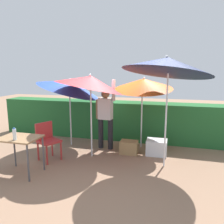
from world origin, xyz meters
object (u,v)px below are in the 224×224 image
umbrella_yellow (90,82)px  umbrella_navy (70,85)px  umbrella_orange (143,84)px  chair_plastic (47,139)px  umbrella_rainbow (167,65)px  bottle_water (14,134)px  crate_cardboard (129,147)px  folding_table (20,142)px  cooler_box (157,147)px  person_vendor (105,115)px

umbrella_yellow → umbrella_navy: bearing=141.7°
umbrella_orange → chair_plastic: (-2.05, -1.44, -1.24)m
umbrella_rainbow → umbrella_navy: 2.78m
chair_plastic → bottle_water: bottle_water is taller
bottle_water → crate_cardboard: bearing=44.0°
folding_table → umbrella_yellow: bearing=50.0°
folding_table → umbrella_navy: bearing=84.3°
umbrella_yellow → cooler_box: size_ratio=4.36×
cooler_box → bottle_water: bearing=-142.9°
umbrella_navy → folding_table: umbrella_navy is taller
umbrella_rainbow → umbrella_yellow: bearing=176.1°
person_vendor → chair_plastic: (-1.11, -1.09, -0.42)m
person_vendor → bottle_water: (-1.21, -2.06, -0.04)m
umbrella_rainbow → person_vendor: 2.15m
person_vendor → folding_table: person_vendor is taller
umbrella_yellow → bottle_water: size_ratio=9.21×
umbrella_rainbow → umbrella_yellow: 1.79m
person_vendor → umbrella_orange: bearing=20.6°
umbrella_navy → bottle_water: 2.28m
umbrella_yellow → folding_table: umbrella_yellow is taller
person_vendor → folding_table: 2.28m
folding_table → bottle_water: size_ratio=3.33×
person_vendor → folding_table: size_ratio=2.35×
chair_plastic → folding_table: bearing=-99.4°
person_vendor → crate_cardboard: (0.69, -0.22, -0.77)m
person_vendor → bottle_water: size_ratio=7.83×
person_vendor → bottle_water: 2.39m
cooler_box → crate_cardboard: size_ratio=1.14×
umbrella_navy → person_vendor: umbrella_navy is taller
umbrella_orange → chair_plastic: 2.80m
umbrella_rainbow → bottle_water: umbrella_rainbow is taller
umbrella_navy → chair_plastic: bearing=-93.2°
chair_plastic → crate_cardboard: 2.03m
umbrella_rainbow → folding_table: 3.40m
umbrella_rainbow → umbrella_navy: size_ratio=1.22×
folding_table → umbrella_orange: bearing=45.7°
umbrella_rainbow → cooler_box: 2.12m
umbrella_orange → crate_cardboard: 1.71m
umbrella_navy → person_vendor: 1.29m
umbrella_rainbow → crate_cardboard: (-0.87, 0.52, -2.04)m
umbrella_navy → umbrella_rainbow: bearing=-17.1°
umbrella_navy → chair_plastic: (-0.06, -1.16, -1.18)m
crate_cardboard → folding_table: 2.61m
umbrella_navy → bottle_water: size_ratio=8.87×
umbrella_orange → umbrella_yellow: bearing=-139.0°
umbrella_rainbow → umbrella_orange: umbrella_rainbow is taller
chair_plastic → folding_table: size_ratio=1.11×
umbrella_rainbow → folding_table: bearing=-157.8°
umbrella_orange → umbrella_navy: umbrella_navy is taller
umbrella_navy → chair_plastic: 1.65m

